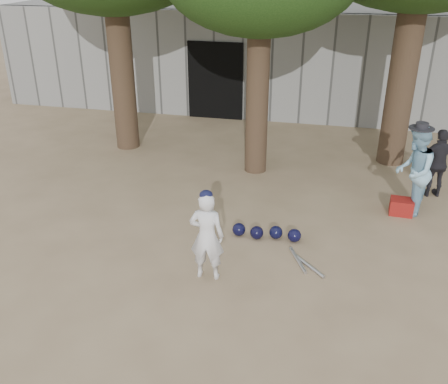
% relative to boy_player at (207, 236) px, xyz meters
% --- Properties ---
extents(ground, '(70.00, 70.00, 0.00)m').
position_rel_boy_player_xyz_m(ground, '(-0.57, 0.01, -0.70)').
color(ground, '#937C5E').
rests_on(ground, ground).
extents(boy_player, '(0.53, 0.36, 1.41)m').
position_rel_boy_player_xyz_m(boy_player, '(0.00, 0.00, 0.00)').
color(boy_player, white).
rests_on(boy_player, ground).
extents(spectator_blue, '(0.79, 0.94, 1.71)m').
position_rel_boy_player_xyz_m(spectator_blue, '(3.17, 2.81, 0.15)').
color(spectator_blue, '#95CAE7').
rests_on(spectator_blue, ground).
extents(spectator_dark, '(0.87, 0.50, 1.40)m').
position_rel_boy_player_xyz_m(spectator_dark, '(3.75, 3.72, -0.01)').
color(spectator_dark, black).
rests_on(spectator_dark, ground).
extents(red_bag, '(0.44, 0.35, 0.30)m').
position_rel_boy_player_xyz_m(red_bag, '(3.05, 2.75, -0.55)').
color(red_bag, '#A02015').
rests_on(red_bag, ground).
extents(back_building, '(16.00, 5.24, 3.00)m').
position_rel_boy_player_xyz_m(back_building, '(-0.57, 10.35, 0.80)').
color(back_building, gray).
rests_on(back_building, ground).
extents(helmet_row, '(1.19, 0.31, 0.23)m').
position_rel_boy_player_xyz_m(helmet_row, '(0.71, 1.30, -0.59)').
color(helmet_row, black).
rests_on(helmet_row, ground).
extents(bat_pile, '(0.62, 0.74, 0.06)m').
position_rel_boy_player_xyz_m(bat_pile, '(1.40, 0.64, -0.68)').
color(bat_pile, silver).
rests_on(bat_pile, ground).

